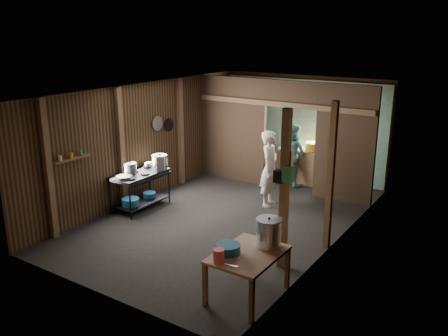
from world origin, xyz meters
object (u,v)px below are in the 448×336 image
Objects in this scene: stove_pot_large at (160,162)px; yellow_tub at (312,146)px; stock_pot at (269,233)px; cook at (270,169)px; gas_range at (140,190)px; pink_bucket at (219,256)px; prep_table at (248,275)px.

stove_pot_large reaches higher than yellow_tub.
cook is at bearing 117.69° from stock_pot.
cook is (2.06, 1.21, -0.10)m from stove_pot_large.
stock_pot is 3.47m from cook.
cook is at bearing 36.83° from gas_range.
cook reaches higher than stove_pot_large.
yellow_tub is at bearing 100.91° from pink_bucket.
stove_pot_large is 4.27m from pink_bucket.
pink_bucket is (3.34, -2.66, -0.16)m from stove_pot_large.
yellow_tub is 1.89m from cook.
gas_range is 4.12m from stock_pot.
gas_range is 2.82m from cook.
cook reaches higher than yellow_tub.
stove_pot_large is at bearing 147.88° from prep_table.
yellow_tub reaches higher than gas_range.
prep_table is 6.09× the size of pink_bucket.
pink_bucket is (-0.34, -0.80, -0.11)m from stock_pot.
cook is (-1.28, 3.87, 0.06)m from pink_bucket.
yellow_tub reaches higher than prep_table.
stove_pot_large is 2.39m from cook.
yellow_tub is (2.40, 3.55, 0.56)m from gas_range.
cook reaches higher than stock_pot.
stock_pot reaches higher than yellow_tub.
yellow_tub is (-1.31, 5.31, 0.61)m from prep_table.
cook is (-1.48, 3.43, 0.49)m from prep_table.
yellow_tub is 0.22× the size of cook.
cook is (2.23, 1.67, 0.44)m from gas_range.
gas_range is 7.07× the size of pink_bucket.
pink_bucket is (3.51, -2.20, 0.38)m from gas_range.
pink_bucket reaches higher than prep_table.
prep_table is (3.71, -1.76, -0.05)m from gas_range.
stove_pot_large reaches higher than prep_table.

